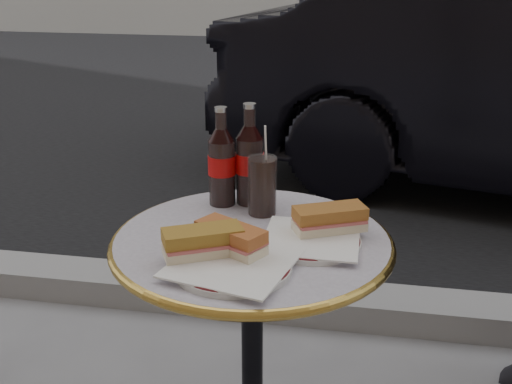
% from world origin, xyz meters
% --- Properties ---
extents(asphalt_road, '(40.00, 8.00, 0.00)m').
position_xyz_m(asphalt_road, '(0.00, 5.00, 0.00)').
color(asphalt_road, black).
rests_on(asphalt_road, ground).
extents(curb, '(40.00, 0.20, 0.12)m').
position_xyz_m(curb, '(0.00, 0.90, 0.05)').
color(curb, gray).
rests_on(curb, ground).
extents(bistro_table, '(0.62, 0.62, 0.73)m').
position_xyz_m(bistro_table, '(0.00, 0.00, 0.37)').
color(bistro_table, '#BAB2C4').
rests_on(bistro_table, ground).
extents(plate_left, '(0.31, 0.31, 0.01)m').
position_xyz_m(plate_left, '(-0.01, -0.16, 0.74)').
color(plate_left, silver).
rests_on(plate_left, bistro_table).
extents(plate_right, '(0.25, 0.25, 0.01)m').
position_xyz_m(plate_right, '(0.13, -0.01, 0.74)').
color(plate_right, white).
rests_on(plate_right, bistro_table).
extents(sandwich_left_a, '(0.17, 0.14, 0.05)m').
position_xyz_m(sandwich_left_a, '(-0.08, -0.13, 0.77)').
color(sandwich_left_a, olive).
rests_on(sandwich_left_a, plate_left).
extents(sandwich_left_b, '(0.16, 0.14, 0.05)m').
position_xyz_m(sandwich_left_b, '(-0.02, -0.10, 0.77)').
color(sandwich_left_b, '#A8582A').
rests_on(sandwich_left_b, plate_left).
extents(sandwich_right, '(0.17, 0.13, 0.05)m').
position_xyz_m(sandwich_right, '(0.17, 0.04, 0.77)').
color(sandwich_right, '#9A5E27').
rests_on(sandwich_right, plate_right).
extents(cola_bottle_left, '(0.08, 0.08, 0.24)m').
position_xyz_m(cola_bottle_left, '(-0.11, 0.18, 0.85)').
color(cola_bottle_left, black).
rests_on(cola_bottle_left, bistro_table).
extents(cola_bottle_right, '(0.09, 0.09, 0.25)m').
position_xyz_m(cola_bottle_right, '(-0.04, 0.20, 0.86)').
color(cola_bottle_right, black).
rests_on(cola_bottle_right, bistro_table).
extents(cola_glass, '(0.09, 0.09, 0.14)m').
position_xyz_m(cola_glass, '(-0.00, 0.14, 0.80)').
color(cola_glass, black).
rests_on(cola_glass, bistro_table).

